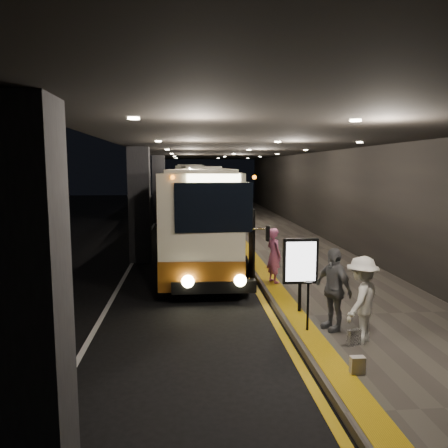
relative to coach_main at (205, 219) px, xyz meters
name	(u,v)px	position (x,y,z in m)	size (l,w,h in m)	color
ground	(178,288)	(-0.99, -3.69, -1.67)	(90.00, 90.00, 0.00)	black
lane_line_white	(136,256)	(-2.79, 1.31, -1.66)	(0.12, 50.00, 0.01)	silver
kerb_stripe_yellow	(236,254)	(1.36, 1.31, -1.66)	(0.18, 50.00, 0.01)	gold
sidewalk	(292,252)	(3.76, 1.31, -1.59)	(4.50, 50.00, 0.15)	#514C44
tactile_strip	(248,250)	(1.86, 1.31, -1.51)	(0.50, 50.00, 0.01)	gold
terminal_wall	(346,182)	(6.01, 1.31, 1.33)	(0.10, 50.00, 6.00)	black
support_columns	(140,205)	(-2.49, 0.31, 0.53)	(0.80, 24.80, 4.40)	black
canopy	(240,143)	(1.51, 1.31, 2.93)	(9.00, 50.00, 0.40)	black
coach_main	(205,219)	(0.00, 0.00, 0.00)	(2.95, 11.25, 3.47)	beige
coach_second	(198,195)	(0.10, 13.16, 0.05)	(2.79, 11.47, 3.58)	beige
coach_third	(193,186)	(-0.04, 26.88, 0.14)	(3.18, 12.09, 3.76)	beige
passenger_boarding	(274,255)	(1.92, -3.81, -0.68)	(0.61, 0.40, 1.67)	#D26294
passenger_waiting_white	(362,300)	(2.75, -8.47, -0.64)	(1.13, 0.52, 1.75)	silver
passenger_waiting_grey	(333,289)	(2.42, -7.74, -0.62)	(1.05, 0.54, 1.79)	#56585C
bag_polka	(354,337)	(2.57, -8.61, -1.36)	(0.26, 0.11, 0.31)	black
bag_plain	(357,365)	(2.16, -9.80, -1.37)	(0.24, 0.14, 0.30)	beige
info_sign	(300,263)	(2.01, -6.55, -0.30)	(0.85, 0.12, 1.80)	black
stanchion_post	(308,307)	(1.86, -7.78, -0.99)	(0.05, 0.05, 1.06)	black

